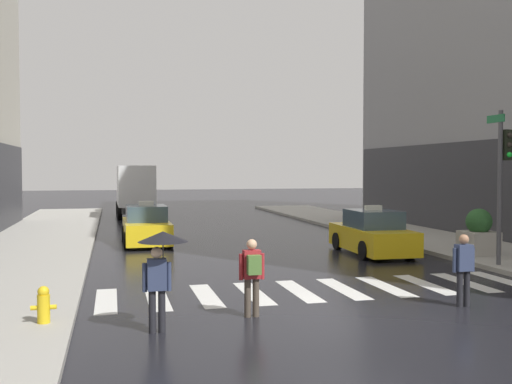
% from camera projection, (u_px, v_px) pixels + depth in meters
% --- Properties ---
extents(ground_plane, '(160.00, 160.00, 0.00)m').
position_uv_depth(ground_plane, '(370.00, 318.00, 12.30)').
color(ground_plane, black).
extents(crosswalk_markings, '(11.30, 2.80, 0.01)m').
position_uv_depth(crosswalk_markings, '(321.00, 290.00, 15.22)').
color(crosswalk_markings, silver).
rests_on(crosswalk_markings, ground).
extents(traffic_light_pole, '(0.44, 0.84, 4.80)m').
position_uv_depth(traffic_light_pole, '(503.00, 165.00, 18.22)').
color(traffic_light_pole, '#47474C').
rests_on(traffic_light_pole, curb_right).
extents(taxi_lead, '(2.03, 4.59, 1.80)m').
position_uv_depth(taxi_lead, '(372.00, 234.00, 21.69)').
color(taxi_lead, yellow).
rests_on(taxi_lead, ground).
extents(taxi_second, '(1.96, 4.55, 1.80)m').
position_uv_depth(taxi_second, '(146.00, 227.00, 24.52)').
color(taxi_second, yellow).
rests_on(taxi_second, ground).
extents(box_truck, '(2.34, 7.56, 3.35)m').
position_uv_depth(box_truck, '(135.00, 189.00, 37.98)').
color(box_truck, '#2D2D2D').
rests_on(box_truck, ground).
extents(pedestrian_with_umbrella, '(0.96, 0.96, 1.94)m').
position_uv_depth(pedestrian_with_umbrella, '(161.00, 254.00, 11.19)').
color(pedestrian_with_umbrella, black).
rests_on(pedestrian_with_umbrella, ground).
extents(pedestrian_with_backpack, '(0.55, 0.43, 1.65)m').
position_uv_depth(pedestrian_with_backpack, '(252.00, 271.00, 12.36)').
color(pedestrian_with_backpack, '#473D33').
rests_on(pedestrian_with_backpack, ground).
extents(pedestrian_plain_coat, '(0.55, 0.24, 1.65)m').
position_uv_depth(pedestrian_plain_coat, '(464.00, 266.00, 13.32)').
color(pedestrian_plain_coat, black).
rests_on(pedestrian_plain_coat, ground).
extents(fire_hydrant, '(0.48, 0.24, 0.72)m').
position_uv_depth(fire_hydrant, '(44.00, 305.00, 11.35)').
color(fire_hydrant, gold).
rests_on(fire_hydrant, curb_left).
extents(planter_near_corner, '(1.10, 1.10, 1.60)m').
position_uv_depth(planter_near_corner, '(479.00, 234.00, 20.56)').
color(planter_near_corner, '#A8A399').
rests_on(planter_near_corner, curb_right).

